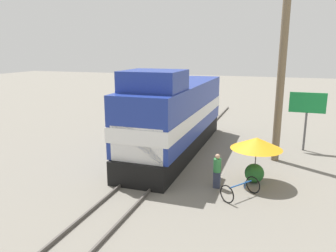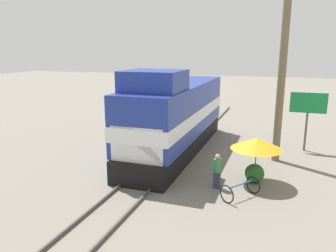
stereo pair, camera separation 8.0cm
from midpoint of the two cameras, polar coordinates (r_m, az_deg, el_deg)
The scene contains 10 objects.
ground_plane at distance 17.68m, azimuth -0.86°, elevation -6.60°, with size 120.00×120.00×0.00m, color slate.
rail_near at distance 17.90m, azimuth -3.03°, elevation -6.11°, with size 0.08×36.46×0.15m, color #4C4742.
rail_far at distance 17.43m, azimuth 1.37°, elevation -6.63°, with size 0.08×36.46×0.15m, color #4C4742.
locomotive at distance 19.07m, azimuth 1.37°, elevation 1.68°, with size 2.96×12.04×5.03m.
utility_pole at distance 18.25m, azimuth 19.49°, elevation 10.45°, with size 1.80×0.40×10.57m.
vendor_umbrella at distance 15.20m, azimuth 15.34°, elevation -2.93°, with size 2.31×2.31×2.15m.
billboard_sign at distance 21.03m, azimuth 23.31°, elevation 3.04°, with size 2.05×0.12×3.52m.
shrub_cluster at distance 15.71m, azimuth 14.97°, elevation -7.96°, with size 0.88×0.88×0.88m, color #236028.
person_bystander at distance 14.63m, azimuth 8.71°, elevation -7.57°, with size 0.34×0.34×1.57m.
bicycle at distance 14.04m, azimuth 12.64°, elevation -10.70°, with size 1.54×1.75×0.75m.
Camera 2 is at (5.79, -15.58, 6.02)m, focal length 35.00 mm.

